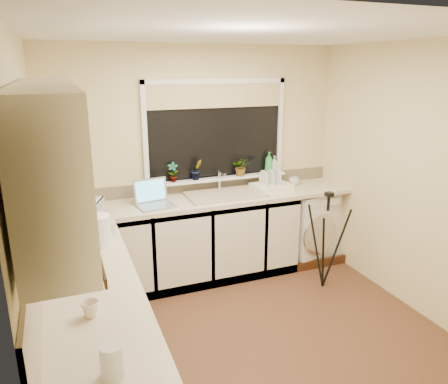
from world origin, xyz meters
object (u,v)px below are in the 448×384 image
microwave (78,220)px  plant_d (241,167)px  kettle (100,231)px  cup_left (90,309)px  plant_a (173,172)px  tripod (326,241)px  soap_bottle_clear (274,164)px  soap_bottle_green (269,162)px  steel_jar (79,271)px  plant_b (197,170)px  cup_back (294,181)px  glass_jug (112,361)px  laptop (154,199)px  washing_machine (305,224)px  dish_rack (271,187)px

microwave → plant_d: 1.95m
kettle → cup_left: kettle is taller
plant_a → plant_d: (0.78, -0.01, -0.00)m
tripod → soap_bottle_clear: size_ratio=5.53×
plant_a → soap_bottle_green: soap_bottle_green is taller
steel_jar → soap_bottle_clear: (2.25, 1.58, 0.19)m
kettle → cup_left: bearing=-98.9°
tripod → soap_bottle_green: (-0.22, 0.89, 0.65)m
cup_left → soap_bottle_green: bearing=43.9°
plant_b → steel_jar: bearing=-129.8°
cup_back → cup_left: cup_left is taller
steel_jar → plant_b: bearing=50.2°
kettle → cup_left: 1.01m
kettle → soap_bottle_clear: bearing=27.5°
tripod → soap_bottle_green: 1.12m
cup_left → glass_jug: bearing=-84.2°
laptop → kettle: bearing=-134.3°
plant_d → soap_bottle_clear: size_ratio=1.10×
steel_jar → soap_bottle_green: (2.18, 1.59, 0.22)m
washing_machine → plant_a: bearing=161.3°
glass_jug → steel_jar: 1.02m
washing_machine → laptop: 1.91m
kettle → plant_b: (1.13, 1.07, 0.14)m
washing_machine → tripod: size_ratio=0.81×
kettle → soap_bottle_clear: soap_bottle_clear is taller
plant_a → glass_jug: bearing=-110.5°
laptop → plant_d: bearing=4.2°
plant_a → cup_left: (-1.02, -2.05, -0.21)m
plant_d → cup_left: (-1.79, -2.04, -0.21)m
laptop → cup_back: (1.68, 0.15, -0.02)m
washing_machine → microwave: (-2.56, -0.65, 0.61)m
steel_jar → microwave: (0.04, 0.77, 0.08)m
plant_a → kettle: bearing=-129.1°
soap_bottle_clear → plant_b: bearing=-179.6°
plant_d → steel_jar: bearing=-139.5°
kettle → plant_b: 1.56m
washing_machine → kettle: 2.66m
dish_rack → plant_d: size_ratio=2.02×
microwave → plant_b: bearing=-37.1°
tripod → plant_a: bearing=160.4°
plant_b → soap_bottle_clear: (0.94, 0.01, -0.02)m
kettle → plant_a: 1.38m
tripod → steel_jar: tripod is taller
kettle → microwave: size_ratio=0.48×
soap_bottle_clear → steel_jar: bearing=-144.9°
plant_a → soap_bottle_clear: (1.20, 0.01, -0.01)m
steel_jar → plant_b: plant_b is taller
microwave → cup_left: size_ratio=4.85×
glass_jug → steel_jar: bearing=94.8°
microwave → soap_bottle_green: 2.29m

